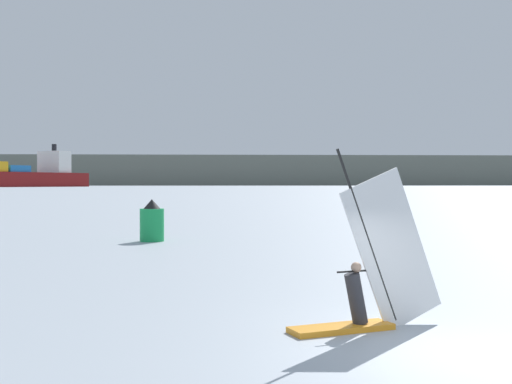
# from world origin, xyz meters

# --- Properties ---
(ground_plane) EXTENTS (4000.00, 4000.00, 0.00)m
(ground_plane) POSITION_xyz_m (0.00, 0.00, 0.00)
(ground_plane) COLOR #9EA8B2
(windsurfer) EXTENTS (3.20, 2.28, 3.89)m
(windsurfer) POSITION_xyz_m (-1.22, 1.72, 0.93)
(windsurfer) COLOR orange
(windsurfer) RESTS_ON ground_plane
(distant_headland) EXTENTS (1173.69, 512.07, 38.25)m
(distant_headland) POSITION_xyz_m (-320.63, 864.94, 19.13)
(distant_headland) COLOR #60665B
(distant_headland) RESTS_ON ground_plane
(channel_buoy) EXTENTS (1.25, 1.25, 2.20)m
(channel_buoy) POSITION_xyz_m (-12.58, 20.05, 0.99)
(channel_buoy) COLOR #19994C
(channel_buoy) RESTS_ON ground_plane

